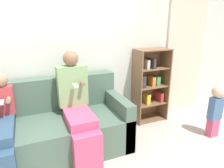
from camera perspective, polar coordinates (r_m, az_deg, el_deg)
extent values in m
cube|color=silver|center=(2.92, -15.72, 9.39)|extent=(10.00, 0.06, 2.55)
cube|color=beige|center=(3.93, 20.02, 8.03)|extent=(0.81, 0.04, 2.17)
cube|color=#4C6656|center=(2.70, -14.90, -14.96)|extent=(1.83, 0.69, 0.46)
cube|color=#4C6656|center=(2.97, -16.57, -6.89)|extent=(1.83, 0.17, 0.93)
cube|color=#4C6656|center=(2.85, 2.10, -10.12)|extent=(0.14, 0.69, 0.66)
cube|color=#DB4C75|center=(2.40, -6.86, -18.86)|extent=(0.33, 0.12, 0.46)
cube|color=#DB4C75|center=(2.51, -9.16, -9.60)|extent=(0.33, 0.50, 0.11)
cube|color=#84AD70|center=(2.70, -11.29, -0.42)|extent=(0.39, 0.17, 0.53)
sphere|color=#8C664C|center=(2.61, -11.75, 7.14)|extent=(0.20, 0.20, 0.20)
cylinder|color=#8C664C|center=(2.58, -8.40, 0.15)|extent=(0.05, 0.10, 0.05)
cube|color=white|center=(2.51, -10.43, -0.45)|extent=(0.05, 0.12, 0.02)
cube|color=#335170|center=(2.51, -28.49, -11.69)|extent=(0.21, 0.56, 0.11)
cube|color=#B73D42|center=(2.73, -28.68, -4.15)|extent=(0.24, 0.11, 0.35)
sphere|color=tan|center=(2.66, -29.46, 1.00)|extent=(0.17, 0.17, 0.17)
cylinder|color=tan|center=(2.61, -27.50, -4.06)|extent=(0.05, 0.10, 0.05)
cube|color=white|center=(2.57, -29.04, -4.60)|extent=(0.05, 0.12, 0.02)
cube|color=#DB4C75|center=(3.41, 26.75, -10.94)|extent=(0.15, 0.11, 0.28)
cube|color=#476B9E|center=(3.29, 27.47, -6.17)|extent=(0.19, 0.11, 0.34)
sphere|color=beige|center=(3.20, 28.08, -2.02)|extent=(0.17, 0.17, 0.17)
cube|color=brown|center=(3.28, 7.05, -1.11)|extent=(0.02, 0.32, 1.23)
cube|color=brown|center=(3.57, 14.62, 0.00)|extent=(0.02, 0.32, 1.23)
cube|color=brown|center=(3.54, 9.65, 0.14)|extent=(0.56, 0.02, 1.23)
cube|color=brown|center=(3.65, 10.45, -9.67)|extent=(0.53, 0.28, 0.02)
cube|color=brown|center=(3.52, 10.72, -5.25)|extent=(0.53, 0.28, 0.02)
cube|color=brown|center=(3.42, 11.00, -0.53)|extent=(0.53, 0.28, 0.02)
cube|color=brown|center=(3.34, 11.29, 4.44)|extent=(0.53, 0.28, 0.02)
cube|color=brown|center=(3.29, 11.61, 9.61)|extent=(0.53, 0.28, 0.02)
cube|color=gold|center=(3.44, 9.45, -4.30)|extent=(0.04, 0.19, 0.14)
cube|color=#C63838|center=(3.59, 13.26, -3.48)|extent=(0.05, 0.20, 0.15)
cube|color=#333338|center=(3.29, 8.44, 0.92)|extent=(0.07, 0.19, 0.21)
cube|color=gold|center=(3.45, 9.81, -3.99)|extent=(0.06, 0.17, 0.17)
cube|color=#333338|center=(3.31, 11.11, 5.85)|extent=(0.04, 0.22, 0.15)
cube|color=beige|center=(3.26, 9.74, 5.66)|extent=(0.05, 0.16, 0.14)
cube|color=#429956|center=(3.45, 12.45, 1.01)|extent=(0.07, 0.17, 0.15)
cube|color=orange|center=(3.40, 11.23, 0.88)|extent=(0.06, 0.16, 0.16)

